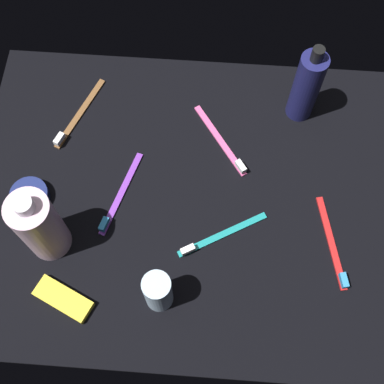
{
  "coord_description": "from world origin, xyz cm",
  "views": [
    {
      "loc": [
        -2.77,
        38.28,
        91.56
      ],
      "look_at": [
        0.0,
        0.0,
        3.0
      ],
      "focal_mm": 48.81,
      "sensor_mm": 36.0,
      "label": 1
    }
  ],
  "objects_px": {
    "toothbrush_pink": "(223,143)",
    "toothbrush_teal": "(217,236)",
    "toothbrush_red": "(333,247)",
    "lotion_bottle": "(306,86)",
    "toothbrush_purple": "(119,196)",
    "snack_bar_yellow": "(63,299)",
    "deodorant_stick": "(158,292)",
    "bodywash_bottle": "(39,226)",
    "toothbrush_brown": "(77,116)",
    "cream_tin_left": "(30,196)"
  },
  "relations": [
    {
      "from": "toothbrush_pink",
      "to": "toothbrush_teal",
      "type": "relative_size",
      "value": 0.95
    },
    {
      "from": "toothbrush_red",
      "to": "lotion_bottle",
      "type": "bearing_deg",
      "value": -78.29
    },
    {
      "from": "toothbrush_red",
      "to": "toothbrush_pink",
      "type": "relative_size",
      "value": 1.15
    },
    {
      "from": "toothbrush_purple",
      "to": "snack_bar_yellow",
      "type": "bearing_deg",
      "value": 70.39
    },
    {
      "from": "deodorant_stick",
      "to": "snack_bar_yellow",
      "type": "height_order",
      "value": "deodorant_stick"
    },
    {
      "from": "toothbrush_purple",
      "to": "snack_bar_yellow",
      "type": "relative_size",
      "value": 1.69
    },
    {
      "from": "toothbrush_teal",
      "to": "snack_bar_yellow",
      "type": "height_order",
      "value": "toothbrush_teal"
    },
    {
      "from": "bodywash_bottle",
      "to": "toothbrush_brown",
      "type": "bearing_deg",
      "value": -91.17
    },
    {
      "from": "lotion_bottle",
      "to": "toothbrush_purple",
      "type": "bearing_deg",
      "value": 32.61
    },
    {
      "from": "toothbrush_red",
      "to": "cream_tin_left",
      "type": "relative_size",
      "value": 2.49
    },
    {
      "from": "bodywash_bottle",
      "to": "toothbrush_red",
      "type": "bearing_deg",
      "value": -177.38
    },
    {
      "from": "lotion_bottle",
      "to": "toothbrush_purple",
      "type": "distance_m",
      "value": 0.41
    },
    {
      "from": "toothbrush_red",
      "to": "snack_bar_yellow",
      "type": "xyz_separation_m",
      "value": [
        0.47,
        0.13,
        0.0
      ]
    },
    {
      "from": "bodywash_bottle",
      "to": "toothbrush_brown",
      "type": "height_order",
      "value": "bodywash_bottle"
    },
    {
      "from": "deodorant_stick",
      "to": "snack_bar_yellow",
      "type": "xyz_separation_m",
      "value": [
        0.17,
        0.01,
        -0.04
      ]
    },
    {
      "from": "deodorant_stick",
      "to": "toothbrush_pink",
      "type": "height_order",
      "value": "deodorant_stick"
    },
    {
      "from": "toothbrush_red",
      "to": "snack_bar_yellow",
      "type": "height_order",
      "value": "toothbrush_red"
    },
    {
      "from": "toothbrush_brown",
      "to": "cream_tin_left",
      "type": "distance_m",
      "value": 0.19
    },
    {
      "from": "toothbrush_purple",
      "to": "toothbrush_pink",
      "type": "distance_m",
      "value": 0.23
    },
    {
      "from": "lotion_bottle",
      "to": "snack_bar_yellow",
      "type": "xyz_separation_m",
      "value": [
        0.41,
        0.42,
        -0.08
      ]
    },
    {
      "from": "toothbrush_teal",
      "to": "toothbrush_purple",
      "type": "bearing_deg",
      "value": -19.35
    },
    {
      "from": "lotion_bottle",
      "to": "toothbrush_purple",
      "type": "xyz_separation_m",
      "value": [
        0.34,
        0.22,
        -0.08
      ]
    },
    {
      "from": "toothbrush_teal",
      "to": "snack_bar_yellow",
      "type": "xyz_separation_m",
      "value": [
        0.26,
        0.13,
        0.0
      ]
    },
    {
      "from": "lotion_bottle",
      "to": "cream_tin_left",
      "type": "relative_size",
      "value": 2.73
    },
    {
      "from": "deodorant_stick",
      "to": "toothbrush_purple",
      "type": "relative_size",
      "value": 0.6
    },
    {
      "from": "toothbrush_red",
      "to": "toothbrush_pink",
      "type": "xyz_separation_m",
      "value": [
        0.21,
        -0.2,
        0.0
      ]
    },
    {
      "from": "snack_bar_yellow",
      "to": "toothbrush_red",
      "type": "bearing_deg",
      "value": -139.9
    },
    {
      "from": "toothbrush_purple",
      "to": "toothbrush_teal",
      "type": "height_order",
      "value": "same"
    },
    {
      "from": "toothbrush_pink",
      "to": "toothbrush_brown",
      "type": "bearing_deg",
      "value": -7.79
    },
    {
      "from": "deodorant_stick",
      "to": "cream_tin_left",
      "type": "bearing_deg",
      "value": -33.35
    },
    {
      "from": "toothbrush_pink",
      "to": "toothbrush_purple",
      "type": "bearing_deg",
      "value": 33.75
    },
    {
      "from": "toothbrush_purple",
      "to": "snack_bar_yellow",
      "type": "xyz_separation_m",
      "value": [
        0.07,
        0.2,
        0.0
      ]
    },
    {
      "from": "bodywash_bottle",
      "to": "toothbrush_teal",
      "type": "height_order",
      "value": "bodywash_bottle"
    },
    {
      "from": "toothbrush_red",
      "to": "deodorant_stick",
      "type": "bearing_deg",
      "value": 20.36
    },
    {
      "from": "lotion_bottle",
      "to": "toothbrush_red",
      "type": "distance_m",
      "value": 0.31
    },
    {
      "from": "toothbrush_teal",
      "to": "cream_tin_left",
      "type": "xyz_separation_m",
      "value": [
        0.36,
        -0.05,
        0.0
      ]
    },
    {
      "from": "toothbrush_brown",
      "to": "snack_bar_yellow",
      "type": "height_order",
      "value": "toothbrush_brown"
    },
    {
      "from": "bodywash_bottle",
      "to": "toothbrush_brown",
      "type": "distance_m",
      "value": 0.28
    },
    {
      "from": "snack_bar_yellow",
      "to": "bodywash_bottle",
      "type": "bearing_deg",
      "value": -43.74
    },
    {
      "from": "lotion_bottle",
      "to": "toothbrush_teal",
      "type": "bearing_deg",
      "value": 62.05
    },
    {
      "from": "toothbrush_purple",
      "to": "cream_tin_left",
      "type": "bearing_deg",
      "value": 4.55
    },
    {
      "from": "deodorant_stick",
      "to": "toothbrush_teal",
      "type": "relative_size",
      "value": 0.64
    },
    {
      "from": "snack_bar_yellow",
      "to": "cream_tin_left",
      "type": "relative_size",
      "value": 1.45
    },
    {
      "from": "toothbrush_purple",
      "to": "toothbrush_red",
      "type": "bearing_deg",
      "value": 169.79
    },
    {
      "from": "bodywash_bottle",
      "to": "cream_tin_left",
      "type": "relative_size",
      "value": 2.62
    },
    {
      "from": "bodywash_bottle",
      "to": "toothbrush_purple",
      "type": "distance_m",
      "value": 0.17
    },
    {
      "from": "toothbrush_pink",
      "to": "toothbrush_brown",
      "type": "relative_size",
      "value": 0.9
    },
    {
      "from": "bodywash_bottle",
      "to": "toothbrush_teal",
      "type": "distance_m",
      "value": 0.31
    },
    {
      "from": "toothbrush_teal",
      "to": "cream_tin_left",
      "type": "relative_size",
      "value": 2.27
    },
    {
      "from": "snack_bar_yellow",
      "to": "toothbrush_pink",
      "type": "bearing_deg",
      "value": -103.75
    }
  ]
}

